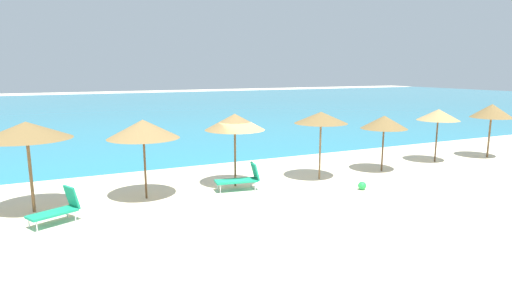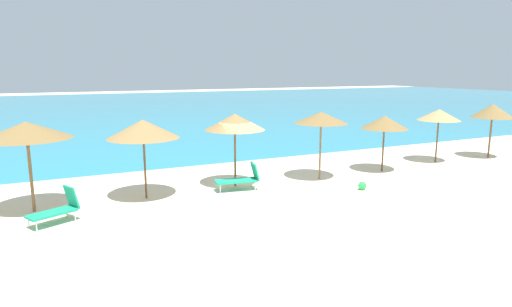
{
  "view_description": "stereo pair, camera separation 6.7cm",
  "coord_description": "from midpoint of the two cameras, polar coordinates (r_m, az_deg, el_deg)",
  "views": [
    {
      "loc": [
        -6.98,
        -13.96,
        4.46
      ],
      "look_at": [
        0.11,
        0.81,
        1.28
      ],
      "focal_mm": 30.49,
      "sensor_mm": 36.0,
      "label": 1
    },
    {
      "loc": [
        -6.92,
        -13.99,
        4.46
      ],
      "look_at": [
        0.11,
        0.81,
        1.28
      ],
      "focal_mm": 30.49,
      "sensor_mm": 36.0,
      "label": 2
    }
  ],
  "objects": [
    {
      "name": "beach_umbrella_8",
      "position": [
        25.05,
        28.7,
        4.91
      ],
      "size": [
        2.05,
        2.05,
        2.74
      ],
      "color": "brown",
      "rests_on": "ground_plane"
    },
    {
      "name": "lounge_chair_2",
      "position": [
        14.11,
        -24.42,
        -6.54
      ],
      "size": [
        1.52,
        1.12,
        1.04
      ],
      "rotation": [
        0.0,
        0.0,
        2.01
      ],
      "color": "#199972",
      "rests_on": "ground_plane"
    },
    {
      "name": "ground_plane",
      "position": [
        16.24,
        0.99,
        -4.95
      ],
      "size": [
        160.0,
        160.0,
        0.0
      ],
      "primitive_type": "plane",
      "color": "beige"
    },
    {
      "name": "beach_umbrella_7",
      "position": [
        22.73,
        22.97,
        4.68
      ],
      "size": [
        2.01,
        2.01,
        2.58
      ],
      "color": "brown",
      "rests_on": "ground_plane"
    },
    {
      "name": "beach_ball",
      "position": [
        16.85,
        13.87,
        -4.13
      ],
      "size": [
        0.31,
        0.31,
        0.31
      ],
      "primitive_type": "sphere",
      "color": "green",
      "rests_on": "ground_plane"
    },
    {
      "name": "beach_umbrella_4",
      "position": [
        16.48,
        -2.68,
        4.15
      ],
      "size": [
        2.29,
        2.29,
        2.82
      ],
      "color": "brown",
      "rests_on": "ground_plane"
    },
    {
      "name": "beach_umbrella_5",
      "position": [
        17.73,
        8.65,
        4.65
      ],
      "size": [
        2.16,
        2.16,
        2.78
      ],
      "color": "brown",
      "rests_on": "ground_plane"
    },
    {
      "name": "dune_ridge",
      "position": [
        7.21,
        25.99,
        -16.51
      ],
      "size": [
        39.59,
        9.88,
        2.52
      ],
      "primitive_type": "ellipsoid",
      "rotation": [
        0.0,
        0.0,
        0.08
      ],
      "color": "beige",
      "rests_on": "ground_plane"
    },
    {
      "name": "beach_umbrella_6",
      "position": [
        19.81,
        16.61,
        3.94
      ],
      "size": [
        2.03,
        2.03,
        2.48
      ],
      "color": "brown",
      "rests_on": "ground_plane"
    },
    {
      "name": "beach_umbrella_3",
      "position": [
        15.33,
        -14.48,
        3.13
      ],
      "size": [
        2.47,
        2.47,
        2.78
      ],
      "color": "brown",
      "rests_on": "ground_plane"
    },
    {
      "name": "beach_umbrella_2",
      "position": [
        15.12,
        -27.8,
        2.69
      ],
      "size": [
        2.68,
        2.68,
        2.89
      ],
      "color": "brown",
      "rests_on": "ground_plane"
    },
    {
      "name": "sea_water",
      "position": [
        53.17,
        -17.91,
        5.65
      ],
      "size": [
        160.0,
        66.65,
        0.01
      ],
      "primitive_type": "cube",
      "color": "teal",
      "rests_on": "ground_plane"
    },
    {
      "name": "lounge_chair_3",
      "position": [
        16.27,
        -1.86,
        -3.29
      ],
      "size": [
        1.7,
        0.85,
        1.01
      ],
      "rotation": [
        0.0,
        0.0,
        1.42
      ],
      "color": "#199972",
      "rests_on": "ground_plane"
    }
  ]
}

